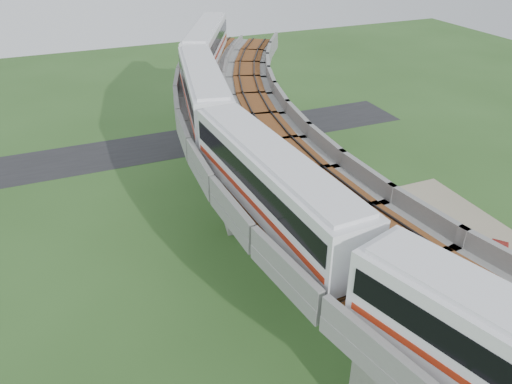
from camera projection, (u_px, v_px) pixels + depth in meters
ground at (277, 306)px, 35.39m from camera, size 160.00×160.00×0.00m
dirt_lot at (453, 274)px, 38.45m from camera, size 18.00×26.00×0.04m
asphalt_road at (172, 144)px, 59.40m from camera, size 60.00×8.00×0.03m
viaduct at (334, 184)px, 32.16m from camera, size 19.58×73.98×11.40m
metro_train at (265, 126)px, 32.16m from camera, size 12.25×61.23×3.64m
fence at (393, 265)px, 38.27m from camera, size 3.87×38.73×1.50m
tree_0 at (285, 134)px, 57.20m from camera, size 3.05×3.05×3.21m
tree_1 at (289, 161)px, 50.37m from camera, size 2.22×2.22×3.27m
tree_2 at (312, 209)px, 42.68m from camera, size 2.74×2.74×3.29m
tree_3 at (356, 264)px, 35.48m from camera, size 2.87×2.87×3.77m
tree_4 at (477, 362)px, 28.31m from camera, size 2.51×2.51×3.23m
car_white at (472, 286)px, 36.23m from camera, size 3.74×3.74×1.29m
car_red at (498, 254)px, 39.61m from camera, size 3.57×3.26×1.18m
car_dark at (380, 248)px, 40.32m from camera, size 4.31×3.07×1.16m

